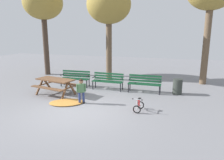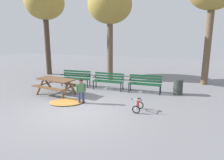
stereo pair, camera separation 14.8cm
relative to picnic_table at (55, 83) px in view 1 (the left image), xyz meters
The scene contains 11 objects.
ground 2.61m from the picnic_table, 41.10° to the right, with size 36.00×36.00×0.00m, color gray.
picnic_table is the anchor object (origin of this frame).
park_bench_far_left 1.75m from the picnic_table, 85.23° to the left, with size 1.62×0.54×0.85m.
park_bench_left 2.64m from the picnic_table, 39.00° to the left, with size 1.61×0.48×0.85m.
park_bench_right 4.29m from the picnic_table, 23.09° to the left, with size 1.61×0.48×0.85m.
child_standing 1.88m from the picnic_table, 24.13° to the right, with size 0.35×0.27×1.05m.
kids_bicycle 4.26m from the picnic_table, 12.37° to the right, with size 0.40×0.58×0.54m.
leaf_pile 1.55m from the picnic_table, 40.55° to the right, with size 1.42×0.99×0.07m, color #C68438.
trash_bin 5.80m from the picnic_table, 18.54° to the left, with size 0.44×0.44×0.73m, color #2D332D.
tree_far_left 6.74m from the picnic_table, 128.38° to the left, with size 2.60×2.60×5.92m.
tree_left 5.61m from the picnic_table, 70.59° to the left, with size 2.60×2.60×5.58m.
Camera 1 is at (3.52, -6.62, 2.89)m, focal length 33.48 mm.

